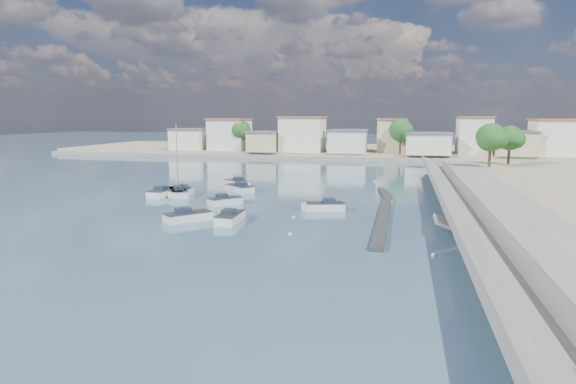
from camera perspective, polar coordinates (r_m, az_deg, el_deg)
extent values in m
plane|color=#2A4155|center=(78.27, 7.01, 1.75)|extent=(400.00, 400.00, 0.00)
cube|color=slate|center=(51.90, 24.21, -1.62)|extent=(5.00, 90.00, 1.80)
cube|color=slate|center=(51.25, 19.43, -1.47)|extent=(4.17, 90.00, 2.86)
cube|color=slate|center=(42.57, 20.42, -4.26)|extent=(5.31, 3.50, 1.94)
cube|color=black|center=(48.16, 11.26, -2.65)|extent=(1.00, 26.00, 0.35)
cube|color=black|center=(61.96, 11.31, -0.11)|extent=(2.00, 8.05, 0.30)
cube|color=gray|center=(129.78, 9.62, 4.83)|extent=(160.00, 40.00, 1.40)
cube|color=slate|center=(108.92, 8.86, 3.93)|extent=(160.00, 2.50, 0.80)
cube|color=#ECE5C6|center=(124.95, -11.56, 6.09)|extent=(8.00, 8.00, 5.00)
cube|color=#595960|center=(124.85, -11.60, 7.32)|extent=(8.48, 8.48, 0.35)
cube|color=silver|center=(122.89, -6.92, 6.75)|extent=(9.00, 9.00, 7.50)
cube|color=#99513D|center=(122.81, -6.95, 8.58)|extent=(9.54, 9.54, 0.35)
cube|color=#C6B488|center=(116.98, -2.79, 5.96)|extent=(7.00, 8.00, 4.50)
cube|color=#595960|center=(116.88, -2.80, 7.15)|extent=(7.42, 8.48, 0.35)
cube|color=#ECE5C6|center=(116.68, 1.75, 6.82)|extent=(10.00, 9.00, 8.00)
cube|color=#99513D|center=(116.60, 1.76, 8.87)|extent=(10.60, 9.54, 0.35)
cube|color=silver|center=(114.03, 7.10, 5.95)|extent=(8.50, 8.50, 5.00)
cube|color=#595960|center=(113.93, 7.12, 7.30)|extent=(9.01, 9.01, 0.35)
cube|color=#C6B488|center=(116.30, 12.21, 6.49)|extent=(6.50, 7.50, 7.50)
cube|color=#99513D|center=(116.22, 12.27, 8.43)|extent=(6.89, 7.95, 0.35)
cube|color=#ECE5C6|center=(112.48, 16.23, 5.50)|extent=(9.50, 9.00, 4.50)
cube|color=#595960|center=(112.37, 16.28, 6.73)|extent=(10.07, 9.54, 0.35)
cube|color=silver|center=(116.29, 21.15, 6.22)|extent=(7.00, 8.00, 8.00)
cube|color=#99513D|center=(116.21, 21.27, 8.27)|extent=(7.42, 8.48, 0.35)
cube|color=#C6B488|center=(115.72, 25.18, 5.22)|extent=(8.00, 9.00, 5.00)
cube|color=#595960|center=(115.62, 25.27, 6.54)|extent=(8.48, 9.54, 0.35)
cube|color=#ECE5C6|center=(118.78, 29.39, 5.60)|extent=(10.50, 8.50, 7.50)
cube|color=#99513D|center=(118.69, 29.54, 7.49)|extent=(11.13, 9.01, 0.35)
cylinder|color=#38281E|center=(118.82, -5.59, 5.70)|extent=(0.44, 0.44, 3.38)
sphere|color=#1D4A18|center=(118.69, -5.61, 7.31)|extent=(4.80, 4.80, 4.80)
sphere|color=#1D4A18|center=(117.83, -5.29, 7.20)|extent=(3.60, 3.60, 3.60)
sphere|color=#1D4A18|center=(119.35, -5.88, 7.39)|extent=(3.30, 3.30, 3.30)
cylinder|color=#38281E|center=(117.21, 3.29, 5.58)|extent=(0.44, 0.44, 2.93)
sphere|color=#1D4A18|center=(117.08, 3.30, 6.99)|extent=(4.16, 4.16, 4.16)
sphere|color=#1D4A18|center=(116.44, 3.64, 6.88)|extent=(3.12, 3.12, 3.12)
sphere|color=#1D4A18|center=(117.57, 3.02, 7.06)|extent=(2.86, 2.86, 2.86)
cylinder|color=#38281E|center=(111.38, 13.15, 5.36)|extent=(0.44, 0.44, 3.60)
sphere|color=#1D4A18|center=(111.23, 13.21, 7.19)|extent=(5.12, 5.12, 5.12)
sphere|color=#1D4A18|center=(110.59, 13.71, 7.04)|extent=(3.84, 3.84, 3.84)
sphere|color=#1D4A18|center=(111.71, 12.80, 7.29)|extent=(3.52, 3.52, 3.52)
cylinder|color=#38281E|center=(115.41, 21.15, 5.00)|extent=(0.44, 0.44, 3.15)
sphere|color=#1D4A18|center=(115.27, 21.24, 6.54)|extent=(4.48, 4.48, 4.48)
sphere|color=#1D4A18|center=(114.84, 21.68, 6.40)|extent=(3.36, 3.36, 3.36)
sphere|color=#1D4A18|center=(115.60, 20.87, 6.63)|extent=(3.08, 3.08, 3.08)
cylinder|color=#38281E|center=(117.66, 28.97, 4.44)|extent=(0.44, 0.44, 2.70)
sphere|color=#1D4A18|center=(117.54, 29.06, 5.73)|extent=(3.84, 3.84, 3.84)
sphere|color=#1D4A18|center=(117.28, 29.46, 5.61)|extent=(2.88, 2.88, 2.88)
sphere|color=#1D4A18|center=(117.72, 28.74, 5.82)|extent=(2.64, 2.64, 2.64)
cylinder|color=#38281E|center=(82.53, 22.78, 3.84)|extent=(0.44, 0.44, 3.15)
sphere|color=#1D4A18|center=(82.35, 22.91, 6.00)|extent=(4.48, 4.48, 4.48)
sphere|color=#1D4A18|center=(81.94, 23.54, 5.80)|extent=(3.36, 3.36, 3.36)
sphere|color=#1D4A18|center=(82.64, 22.38, 6.14)|extent=(3.08, 3.08, 3.08)
cylinder|color=#38281E|center=(89.14, 24.70, 3.98)|extent=(0.44, 0.44, 2.93)
sphere|color=#1D4A18|center=(88.97, 24.82, 5.83)|extent=(4.16, 4.16, 4.16)
sphere|color=#1D4A18|center=(88.63, 25.38, 5.66)|extent=(3.12, 3.12, 3.12)
sphere|color=#1D4A18|center=(89.23, 24.37, 5.95)|extent=(2.86, 2.86, 2.86)
cube|color=silver|center=(45.09, -6.87, -3.17)|extent=(1.91, 4.47, 1.00)
cube|color=silver|center=(46.85, -6.16, -2.69)|extent=(1.72, 1.72, 1.00)
cube|color=#262628|center=(44.98, -6.88, -2.54)|extent=(1.94, 4.47, 0.08)
cube|color=#1A2733|center=(44.53, -7.06, -2.35)|extent=(1.12, 1.37, 0.48)
cube|color=silver|center=(53.80, -7.47, -1.21)|extent=(3.62, 3.86, 1.00)
cube|color=silver|center=(54.57, -5.98, -1.03)|extent=(1.16, 1.16, 1.00)
cube|color=#262628|center=(53.71, -7.48, -0.68)|extent=(3.64, 3.88, 0.08)
cube|color=#1A2733|center=(53.50, -7.84, -0.47)|extent=(1.46, 1.48, 0.48)
cube|color=silver|center=(63.17, -5.77, 0.33)|extent=(4.75, 4.41, 1.00)
cube|color=silver|center=(64.91, -6.69, 0.55)|extent=(1.36, 1.36, 1.00)
cube|color=#262628|center=(63.09, -5.78, 0.78)|extent=(4.77, 4.44, 0.08)
cube|color=#1A2733|center=(62.66, -5.57, 0.95)|extent=(1.80, 1.76, 0.48)
cube|color=silver|center=(50.39, 4.42, -1.84)|extent=(4.28, 2.62, 1.00)
cube|color=silver|center=(50.24, 2.49, -1.86)|extent=(1.58, 1.58, 1.00)
cube|color=#262628|center=(50.30, 4.43, -1.28)|extent=(4.29, 2.65, 0.08)
cube|color=#1A2733|center=(50.30, 4.88, -1.01)|extent=(1.42, 1.29, 0.48)
cube|color=silver|center=(61.30, -14.57, -0.18)|extent=(2.12, 4.87, 1.00)
cube|color=silver|center=(63.05, -13.62, 0.11)|extent=(1.89, 1.89, 1.00)
cube|color=#262628|center=(61.23, -14.59, 0.29)|extent=(2.16, 4.87, 0.08)
cube|color=#1A2733|center=(60.79, -14.83, 0.44)|extent=(1.24, 1.49, 0.48)
cube|color=silver|center=(68.23, -6.09, 0.96)|extent=(4.26, 3.48, 1.00)
cube|color=silver|center=(69.57, -6.98, 1.10)|extent=(1.36, 1.36, 1.00)
cube|color=#262628|center=(68.16, -6.10, 1.38)|extent=(4.27, 3.51, 0.08)
cube|color=#1A2733|center=(67.82, -5.89, 1.55)|extent=(1.55, 1.48, 0.48)
cube|color=silver|center=(60.97, -12.51, -0.15)|extent=(2.19, 4.69, 1.00)
cube|color=silver|center=(59.15, -13.15, -0.45)|extent=(1.70, 1.70, 1.00)
cube|color=#262628|center=(60.89, -12.53, 0.32)|extent=(2.22, 4.70, 0.08)
cube|color=#1A2733|center=(61.28, -12.39, 0.60)|extent=(1.20, 1.47, 0.48)
cube|color=silver|center=(46.10, -11.77, -3.02)|extent=(4.18, 4.45, 1.00)
cube|color=silver|center=(46.87, -9.66, -2.76)|extent=(1.30, 1.30, 1.00)
cube|color=#262628|center=(46.00, -11.79, -2.41)|extent=(4.21, 4.47, 0.08)
cube|color=#1A2733|center=(45.78, -12.31, -2.18)|extent=(1.67, 1.70, 0.48)
cube|color=silver|center=(61.01, -12.86, -0.16)|extent=(4.45, 5.57, 1.00)
cube|color=silver|center=(63.36, -13.10, 0.17)|extent=(1.53, 1.53, 1.00)
cube|color=#262628|center=(60.93, -12.88, 0.31)|extent=(4.48, 5.59, 0.08)
cube|color=#1A2733|center=(60.36, -12.83, 0.46)|extent=(1.82, 1.98, 0.48)
cylinder|color=silver|center=(60.48, -13.01, 4.06)|extent=(0.12, 0.12, 8.00)
cylinder|color=silver|center=(59.65, -12.78, 0.81)|extent=(1.35, 2.07, 0.08)
sphere|color=white|center=(35.63, 16.84, -7.18)|extent=(0.31, 0.31, 0.31)
sphere|color=white|center=(46.66, 0.67, -3.00)|extent=(0.31, 0.31, 0.31)
sphere|color=white|center=(40.03, 0.25, -5.02)|extent=(0.31, 0.31, 0.31)
sphere|color=white|center=(56.32, 12.14, -1.13)|extent=(0.31, 0.31, 0.31)
sphere|color=white|center=(63.81, 2.49, 0.23)|extent=(0.31, 0.31, 0.31)
sphere|color=white|center=(73.31, 10.23, 1.23)|extent=(0.31, 0.31, 0.31)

